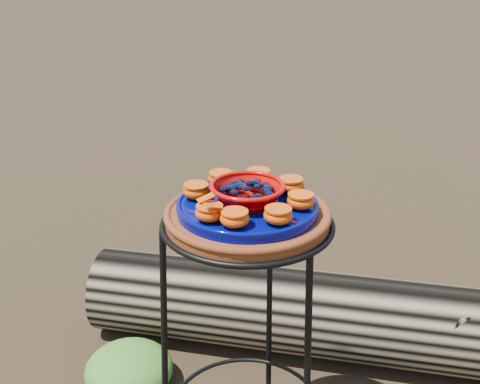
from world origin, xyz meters
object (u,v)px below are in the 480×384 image
(driftwood_log, at_px, (316,314))
(terracotta_saucer, at_px, (247,217))
(plant_stand, at_px, (247,347))
(red_bowl, at_px, (247,194))
(cobalt_plate, at_px, (247,207))

(driftwood_log, bearing_deg, terracotta_saucer, -99.51)
(plant_stand, height_order, red_bowl, red_bowl)
(plant_stand, height_order, driftwood_log, plant_stand)
(plant_stand, bearing_deg, cobalt_plate, 0.00)
(plant_stand, distance_m, red_bowl, 0.42)
(terracotta_saucer, relative_size, cobalt_plate, 1.17)
(plant_stand, xyz_separation_m, red_bowl, (0.00, 0.00, 0.42))
(red_bowl, bearing_deg, plant_stand, 0.00)
(terracotta_saucer, xyz_separation_m, driftwood_log, (0.08, 0.50, -0.57))
(cobalt_plate, bearing_deg, red_bowl, 0.00)
(red_bowl, xyz_separation_m, driftwood_log, (0.08, 0.50, -0.63))
(terracotta_saucer, relative_size, red_bowl, 2.33)
(cobalt_plate, distance_m, red_bowl, 0.03)
(terracotta_saucer, xyz_separation_m, red_bowl, (0.00, 0.00, 0.06))
(terracotta_saucer, bearing_deg, cobalt_plate, 0.00)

